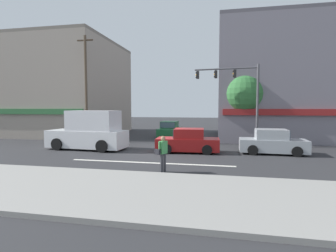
# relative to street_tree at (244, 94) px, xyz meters

# --- Properties ---
(ground_plane) EXTENTS (120.00, 120.00, 0.00)m
(ground_plane) POSITION_rel_street_tree_xyz_m (-5.57, -6.08, -4.08)
(ground_plane) COLOR #2B2B2D
(lane_marking_stripe) EXTENTS (9.00, 0.24, 0.01)m
(lane_marking_stripe) POSITION_rel_street_tree_xyz_m (-5.57, -9.58, -4.07)
(lane_marking_stripe) COLOR silver
(lane_marking_stripe) RESTS_ON ground
(sidewalk_curb) EXTENTS (40.00, 5.00, 0.16)m
(sidewalk_curb) POSITION_rel_street_tree_xyz_m (-5.57, -14.58, -4.00)
(sidewalk_curb) COLOR gray
(sidewalk_curb) RESTS_ON ground
(building_left_block) EXTENTS (12.17, 11.91, 10.18)m
(building_left_block) POSITION_rel_street_tree_xyz_m (-19.53, 4.03, 1.01)
(building_left_block) COLOR gray
(building_left_block) RESTS_ON ground
(building_right_corner) EXTENTS (13.94, 10.70, 10.81)m
(building_right_corner) POSITION_rel_street_tree_xyz_m (4.90, 4.33, 1.33)
(building_right_corner) COLOR slate
(building_right_corner) RESTS_ON ground
(street_tree) EXTENTS (3.42, 3.42, 5.80)m
(street_tree) POSITION_rel_street_tree_xyz_m (0.00, 0.00, 0.00)
(street_tree) COLOR #4C3823
(street_tree) RESTS_ON ground
(utility_pole_near_left) EXTENTS (1.40, 0.22, 8.97)m
(utility_pole_near_left) POSITION_rel_street_tree_xyz_m (-13.07, -2.53, 0.56)
(utility_pole_near_left) COLOR brown
(utility_pole_near_left) RESTS_ON ground
(traffic_light_mast) EXTENTS (4.88, 0.64, 6.20)m
(traffic_light_mast) POSITION_rel_street_tree_xyz_m (-0.48, -2.17, 0.23)
(traffic_light_mast) COLOR #47474C
(traffic_light_mast) RESTS_ON ground
(box_truck_approaching_near) EXTENTS (5.73, 2.54, 2.75)m
(box_truck_approaching_near) POSITION_rel_street_tree_xyz_m (-10.97, -6.00, -2.82)
(box_truck_approaching_near) COLOR silver
(box_truck_approaching_near) RESTS_ON ground
(sedan_parked_curbside) EXTENTS (4.19, 2.05, 1.58)m
(sedan_parked_curbside) POSITION_rel_street_tree_xyz_m (-3.98, -5.86, -3.37)
(sedan_parked_curbside) COLOR maroon
(sedan_parked_curbside) RESTS_ON ground
(sedan_crossing_center) EXTENTS (1.90, 4.11, 1.58)m
(sedan_crossing_center) POSITION_rel_street_tree_xyz_m (-6.91, 2.68, -3.37)
(sedan_crossing_center) COLOR #1E6033
(sedan_crossing_center) RESTS_ON ground
(sedan_waiting_far) EXTENTS (4.15, 1.98, 1.58)m
(sedan_waiting_far) POSITION_rel_street_tree_xyz_m (1.39, -5.34, -3.37)
(sedan_waiting_far) COLOR #999EA3
(sedan_waiting_far) RESTS_ON ground
(pedestrian_foreground_with_bag) EXTENTS (0.54, 0.63, 1.67)m
(pedestrian_foreground_with_bag) POSITION_rel_street_tree_xyz_m (-4.46, -11.43, -3.12)
(pedestrian_foreground_with_bag) COLOR #333338
(pedestrian_foreground_with_bag) RESTS_ON ground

